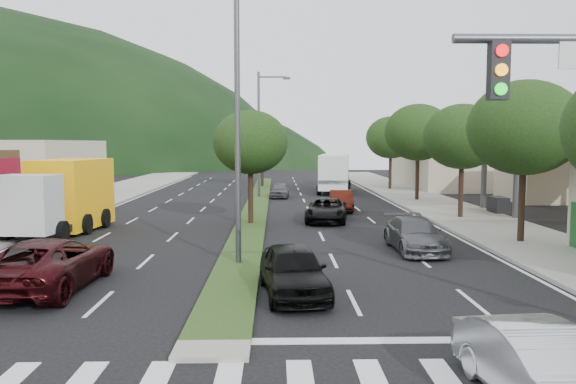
{
  "coord_description": "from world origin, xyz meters",
  "views": [
    {
      "loc": [
        1.35,
        -11.9,
        4.39
      ],
      "look_at": [
        1.84,
        10.58,
        2.42
      ],
      "focal_mm": 35.0,
      "sensor_mm": 36.0,
      "label": 1
    }
  ],
  "objects_px": {
    "tree_r_b": "(524,128)",
    "tree_med_far": "(262,137)",
    "car_queue_d": "(327,210)",
    "box_truck": "(64,199)",
    "tree_r_c": "(462,137)",
    "motorhome": "(335,172)",
    "tree_med_near": "(250,142)",
    "streetlight_near": "(243,109)",
    "car_queue_a": "(293,270)",
    "car_queue_b": "(415,235)",
    "tree_r_e": "(391,138)",
    "streetlight_mid": "(261,128)",
    "tree_r_d": "(418,132)",
    "car_queue_c": "(341,201)",
    "suv_maroon": "(50,263)",
    "sedan_silver": "(541,368)",
    "car_queue_e": "(280,190)"
  },
  "relations": [
    {
      "from": "tree_r_b",
      "to": "tree_med_far",
      "type": "xyz_separation_m",
      "value": [
        -12.0,
        32.0,
        -0.03
      ]
    },
    {
      "from": "car_queue_d",
      "to": "box_truck",
      "type": "bearing_deg",
      "value": -156.65
    },
    {
      "from": "tree_r_c",
      "to": "motorhome",
      "type": "height_order",
      "value": "tree_r_c"
    },
    {
      "from": "tree_med_near",
      "to": "streetlight_near",
      "type": "distance_m",
      "value": 10.07
    },
    {
      "from": "car_queue_a",
      "to": "car_queue_b",
      "type": "relative_size",
      "value": 0.93
    },
    {
      "from": "tree_r_e",
      "to": "streetlight_mid",
      "type": "distance_m",
      "value": 13.73
    },
    {
      "from": "car_queue_b",
      "to": "tree_r_b",
      "type": "bearing_deg",
      "value": 15.11
    },
    {
      "from": "streetlight_near",
      "to": "streetlight_mid",
      "type": "bearing_deg",
      "value": 90.0
    },
    {
      "from": "tree_r_d",
      "to": "car_queue_c",
      "type": "distance_m",
      "value": 9.8
    },
    {
      "from": "suv_maroon",
      "to": "motorhome",
      "type": "bearing_deg",
      "value": -107.83
    },
    {
      "from": "sedan_silver",
      "to": "car_queue_c",
      "type": "relative_size",
      "value": 1.0
    },
    {
      "from": "tree_med_near",
      "to": "tree_r_c",
      "type": "bearing_deg",
      "value": 9.46
    },
    {
      "from": "car_queue_b",
      "to": "car_queue_d",
      "type": "distance_m",
      "value": 9.02
    },
    {
      "from": "car_queue_b",
      "to": "car_queue_c",
      "type": "distance_m",
      "value": 13.64
    },
    {
      "from": "sedan_silver",
      "to": "suv_maroon",
      "type": "xyz_separation_m",
      "value": [
        -11.22,
        7.92,
        0.11
      ]
    },
    {
      "from": "sedan_silver",
      "to": "tree_r_b",
      "type": "bearing_deg",
      "value": 61.53
    },
    {
      "from": "streetlight_mid",
      "to": "box_truck",
      "type": "bearing_deg",
      "value": -117.75
    },
    {
      "from": "streetlight_mid",
      "to": "box_truck",
      "type": "height_order",
      "value": "streetlight_mid"
    },
    {
      "from": "car_queue_d",
      "to": "car_queue_b",
      "type": "bearing_deg",
      "value": -63.69
    },
    {
      "from": "car_queue_a",
      "to": "tree_r_e",
      "type": "bearing_deg",
      "value": 67.54
    },
    {
      "from": "tree_r_b",
      "to": "suv_maroon",
      "type": "distance_m",
      "value": 19.34
    },
    {
      "from": "car_queue_d",
      "to": "motorhome",
      "type": "distance_m",
      "value": 19.2
    },
    {
      "from": "tree_med_near",
      "to": "suv_maroon",
      "type": "xyz_separation_m",
      "value": [
        -5.48,
        -13.08,
        -3.65
      ]
    },
    {
      "from": "tree_r_c",
      "to": "suv_maroon",
      "type": "distance_m",
      "value": 23.43
    },
    {
      "from": "tree_r_b",
      "to": "motorhome",
      "type": "relative_size",
      "value": 0.77
    },
    {
      "from": "tree_med_near",
      "to": "streetlight_near",
      "type": "bearing_deg",
      "value": -88.82
    },
    {
      "from": "streetlight_near",
      "to": "car_queue_e",
      "type": "distance_m",
      "value": 25.59
    },
    {
      "from": "tree_r_c",
      "to": "streetlight_near",
      "type": "xyz_separation_m",
      "value": [
        -11.79,
        -12.0,
        0.84
      ]
    },
    {
      "from": "tree_med_far",
      "to": "streetlight_mid",
      "type": "height_order",
      "value": "streetlight_mid"
    },
    {
      "from": "box_truck",
      "to": "car_queue_e",
      "type": "bearing_deg",
      "value": -115.21
    },
    {
      "from": "motorhome",
      "to": "car_queue_d",
      "type": "bearing_deg",
      "value": -89.49
    },
    {
      "from": "car_queue_a",
      "to": "motorhome",
      "type": "distance_m",
      "value": 34.49
    },
    {
      "from": "car_queue_c",
      "to": "motorhome",
      "type": "xyz_separation_m",
      "value": [
        1.03,
        14.01,
        1.12
      ]
    },
    {
      "from": "streetlight_mid",
      "to": "sedan_silver",
      "type": "height_order",
      "value": "streetlight_mid"
    },
    {
      "from": "sedan_silver",
      "to": "motorhome",
      "type": "bearing_deg",
      "value": 82.98
    },
    {
      "from": "sedan_silver",
      "to": "car_queue_a",
      "type": "bearing_deg",
      "value": 113.25
    },
    {
      "from": "tree_med_near",
      "to": "sedan_silver",
      "type": "height_order",
      "value": "tree_med_near"
    },
    {
      "from": "tree_r_b",
      "to": "tree_r_d",
      "type": "bearing_deg",
      "value": 90.0
    },
    {
      "from": "tree_r_c",
      "to": "streetlight_near",
      "type": "bearing_deg",
      "value": -134.51
    },
    {
      "from": "tree_r_b",
      "to": "car_queue_c",
      "type": "height_order",
      "value": "tree_r_b"
    },
    {
      "from": "sedan_silver",
      "to": "car_queue_b",
      "type": "bearing_deg",
      "value": 78.8
    },
    {
      "from": "tree_med_far",
      "to": "car_queue_e",
      "type": "relative_size",
      "value": 1.98
    },
    {
      "from": "box_truck",
      "to": "motorhome",
      "type": "xyz_separation_m",
      "value": [
        15.61,
        22.63,
        0.1
      ]
    },
    {
      "from": "tree_r_e",
      "to": "streetlight_near",
      "type": "bearing_deg",
      "value": -110.23
    },
    {
      "from": "streetlight_near",
      "to": "car_queue_a",
      "type": "relative_size",
      "value": 2.32
    },
    {
      "from": "tree_r_d",
      "to": "suv_maroon",
      "type": "relative_size",
      "value": 1.28
    },
    {
      "from": "tree_r_b",
      "to": "tree_r_c",
      "type": "distance_m",
      "value": 8.01
    },
    {
      "from": "tree_med_near",
      "to": "tree_med_far",
      "type": "relative_size",
      "value": 0.87
    },
    {
      "from": "tree_med_near",
      "to": "car_queue_e",
      "type": "distance_m",
      "value": 15.63
    },
    {
      "from": "tree_r_b",
      "to": "tree_med_near",
      "type": "height_order",
      "value": "tree_r_b"
    }
  ]
}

